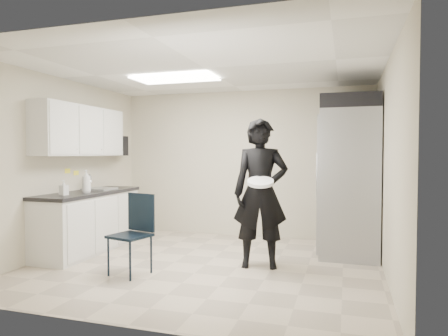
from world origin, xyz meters
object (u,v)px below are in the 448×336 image
(folding_chair, at_px, (130,236))
(man_tuxedo, at_px, (261,193))
(commercial_fridge, at_px, (349,183))
(lower_counter, at_px, (89,223))

(folding_chair, height_order, man_tuxedo, man_tuxedo)
(commercial_fridge, distance_m, man_tuxedo, 1.59)
(commercial_fridge, relative_size, man_tuxedo, 1.08)
(lower_counter, xyz_separation_m, folding_chair, (1.21, -0.87, 0.05))
(lower_counter, height_order, folding_chair, folding_chair)
(lower_counter, bearing_deg, man_tuxedo, -1.43)
(lower_counter, bearing_deg, commercial_fridge, 15.88)
(commercial_fridge, relative_size, folding_chair, 2.20)
(folding_chair, relative_size, man_tuxedo, 0.49)
(commercial_fridge, distance_m, folding_chair, 3.27)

